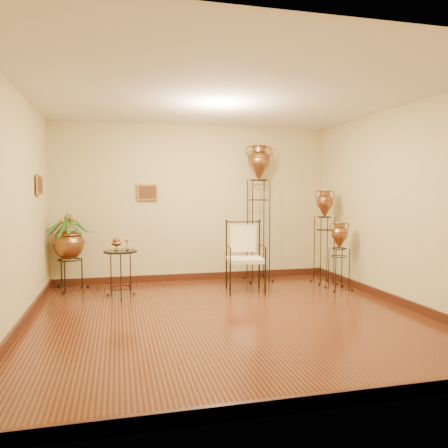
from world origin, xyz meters
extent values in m
plane|color=brown|center=(0.00, 0.00, 0.00)|extent=(5.00, 5.00, 0.00)
cube|color=#3D190E|center=(0.00, 2.48, 0.06)|extent=(5.00, 0.04, 0.12)
cube|color=#3D190E|center=(0.00, -2.48, 0.06)|extent=(5.00, 0.04, 0.12)
cube|color=#3D190E|center=(-2.48, 0.00, 0.06)|extent=(0.04, 5.00, 0.12)
cube|color=#3D190E|center=(2.48, 0.00, 0.06)|extent=(0.04, 5.00, 0.12)
cube|color=#BF8038|center=(-0.85, 2.46, 1.60)|extent=(0.36, 0.03, 0.29)
cube|color=#BF8038|center=(-2.46, 1.45, 1.70)|extent=(0.03, 0.36, 0.29)
cube|color=beige|center=(0.61, 1.32, 0.52)|extent=(0.61, 0.57, 0.06)
cube|color=beige|center=(0.61, 1.32, 0.84)|extent=(0.42, 0.09, 0.44)
cylinder|color=black|center=(-1.34, 1.41, 0.71)|extent=(0.49, 0.49, 0.02)
camera|label=1|loc=(-1.36, -5.32, 1.58)|focal=35.00mm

